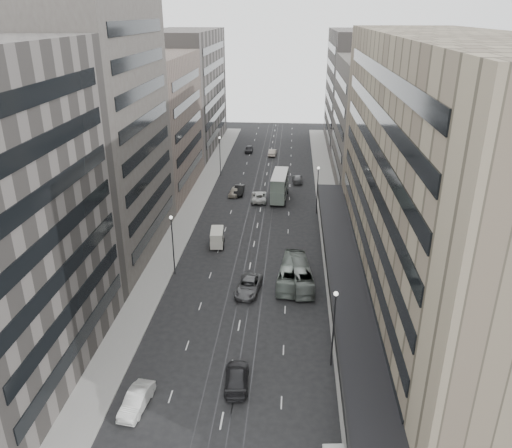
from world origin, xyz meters
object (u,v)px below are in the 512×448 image
(double_decker, at_px, (280,186))
(panel_van, at_px, (217,237))
(bus_far, at_px, (300,274))
(sedan_2, at_px, (248,286))
(pedestrian, at_px, (379,435))
(bus_near, at_px, (290,273))
(sedan_1, at_px, (136,400))

(double_decker, distance_m, panel_van, 22.26)
(double_decker, bearing_deg, bus_far, -79.90)
(sedan_2, height_order, pedestrian, pedestrian)
(bus_near, relative_size, sedan_2, 1.65)
(panel_van, xyz_separation_m, sedan_1, (-2.22, -32.98, -0.60))
(bus_far, height_order, sedan_1, bus_far)
(bus_near, bearing_deg, sedan_2, 34.82)
(bus_near, height_order, double_decker, double_decker)
(bus_far, distance_m, sedan_1, 26.92)
(bus_near, bearing_deg, bus_far, 173.59)
(pedestrian, bearing_deg, sedan_2, -99.32)
(panel_van, bearing_deg, double_decker, 62.22)
(bus_far, xyz_separation_m, panel_van, (-12.15, 10.22, 0.03))
(bus_far, relative_size, sedan_2, 1.67)
(bus_far, distance_m, panel_van, 15.87)
(double_decker, relative_size, sedan_2, 1.57)
(bus_near, height_order, sedan_1, bus_near)
(pedestrian, bearing_deg, bus_far, -114.38)
(sedan_2, bearing_deg, bus_near, 36.51)
(double_decker, relative_size, sedan_1, 1.91)
(double_decker, bearing_deg, sedan_1, -97.97)
(bus_far, bearing_deg, double_decker, -90.31)
(bus_far, xyz_separation_m, double_decker, (-3.62, 30.74, 1.31))
(panel_van, bearing_deg, sedan_2, -70.79)
(bus_far, bearing_deg, bus_near, -19.33)
(bus_near, distance_m, bus_far, 1.37)
(bus_far, relative_size, double_decker, 1.06)
(double_decker, xyz_separation_m, sedan_2, (-2.75, -33.23, -1.86))
(bus_near, relative_size, panel_van, 2.32)
(bus_near, distance_m, panel_van, 14.68)
(panel_van, height_order, pedestrian, panel_van)
(double_decker, bearing_deg, panel_van, -109.18)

